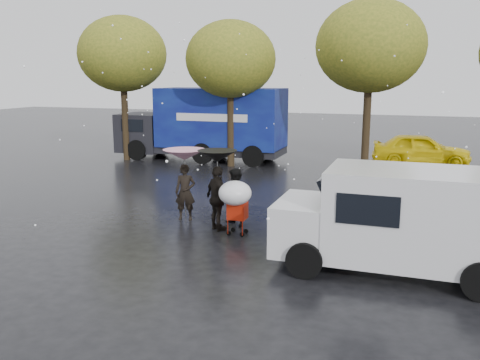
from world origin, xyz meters
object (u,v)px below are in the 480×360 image
(person_pink, at_px, (185,192))
(person_black, at_px, (218,198))
(white_van, at_px, (402,219))
(blue_truck, at_px, (205,124))
(vendor_cart, at_px, (316,213))
(shopping_cart, at_px, (235,196))
(yellow_taxi, at_px, (421,149))

(person_pink, height_order, person_black, person_black)
(person_pink, xyz_separation_m, white_van, (5.96, -2.18, 0.35))
(person_pink, height_order, white_van, white_van)
(person_pink, distance_m, blue_truck, 10.69)
(vendor_cart, bearing_deg, shopping_cart, -170.58)
(blue_truck, bearing_deg, person_black, -65.40)
(person_pink, distance_m, white_van, 6.36)
(person_black, bearing_deg, yellow_taxi, -74.33)
(person_black, bearing_deg, vendor_cart, -142.40)
(person_pink, bearing_deg, vendor_cart, -25.00)
(vendor_cart, height_order, shopping_cart, shopping_cart)
(yellow_taxi, bearing_deg, shopping_cart, 156.75)
(person_black, height_order, blue_truck, blue_truck)
(person_pink, height_order, blue_truck, blue_truck)
(vendor_cart, height_order, blue_truck, blue_truck)
(person_pink, relative_size, person_black, 0.92)
(yellow_taxi, bearing_deg, white_van, 174.33)
(person_pink, xyz_separation_m, yellow_taxi, (6.39, 11.83, -0.06))
(white_van, relative_size, yellow_taxi, 1.13)
(shopping_cart, bearing_deg, white_van, -16.00)
(person_black, distance_m, blue_truck, 11.77)
(vendor_cart, bearing_deg, blue_truck, 125.17)
(shopping_cart, bearing_deg, person_pink, 151.90)
(person_black, relative_size, yellow_taxi, 0.40)
(person_pink, bearing_deg, blue_truck, 94.69)
(blue_truck, bearing_deg, vendor_cart, -54.83)
(vendor_cart, relative_size, blue_truck, 0.18)
(vendor_cart, distance_m, blue_truck, 13.11)
(shopping_cart, bearing_deg, vendor_cart, 9.42)
(vendor_cart, distance_m, yellow_taxi, 12.75)
(person_pink, relative_size, white_van, 0.33)
(shopping_cart, height_order, yellow_taxi, yellow_taxi)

